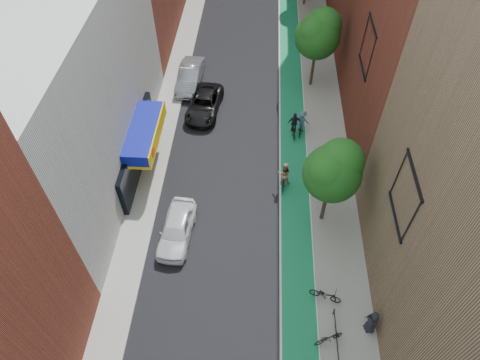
% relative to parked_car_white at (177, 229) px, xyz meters
% --- Properties ---
extents(bike_lane, '(2.00, 68.00, 0.01)m').
position_rel_parked_car_white_xyz_m(bike_lane, '(7.34, 17.79, -0.76)').
color(bike_lane, '#14723E').
rests_on(bike_lane, ground).
extents(sidewalk_left, '(2.00, 68.00, 0.15)m').
position_rel_parked_car_white_xyz_m(sidewalk_left, '(-2.66, 17.79, -0.69)').
color(sidewalk_left, gray).
rests_on(sidewalk_left, ground).
extents(sidewalk_right, '(3.00, 68.00, 0.15)m').
position_rel_parked_car_white_xyz_m(sidewalk_right, '(9.84, 17.79, -0.69)').
color(sidewalk_right, gray).
rests_on(sidewalk_right, ground).
extents(building_left_white, '(8.00, 20.00, 12.00)m').
position_rel_parked_car_white_xyz_m(building_left_white, '(-7.66, 5.79, 5.23)').
color(building_left_white, silver).
rests_on(building_left_white, ground).
extents(tree_near, '(3.40, 3.36, 6.42)m').
position_rel_parked_car_white_xyz_m(tree_near, '(8.99, 1.81, 3.89)').
color(tree_near, '#332619').
rests_on(tree_near, ground).
extents(tree_mid, '(3.55, 3.53, 6.74)m').
position_rel_parked_car_white_xyz_m(tree_mid, '(8.99, 15.81, 4.12)').
color(tree_mid, '#332619').
rests_on(tree_mid, ground).
extents(parked_car_white, '(2.13, 4.62, 1.53)m').
position_rel_parked_car_white_xyz_m(parked_car_white, '(0.00, 0.00, 0.00)').
color(parked_car_white, white).
rests_on(parked_car_white, ground).
extents(parked_car_black, '(2.86, 5.32, 1.42)m').
position_rel_parked_car_white_xyz_m(parked_car_black, '(0.34, 11.93, -0.06)').
color(parked_car_black, black).
rests_on(parked_car_black, ground).
extents(parked_car_silver, '(2.03, 5.11, 1.65)m').
position_rel_parked_car_white_xyz_m(parked_car_silver, '(-1.26, 15.35, 0.06)').
color(parked_car_silver, gray).
rests_on(parked_car_silver, ground).
extents(cyclist_lane_near, '(0.96, 1.51, 2.19)m').
position_rel_parked_car_white_xyz_m(cyclist_lane_near, '(6.54, 4.39, 0.24)').
color(cyclist_lane_near, black).
rests_on(cyclist_lane_near, ground).
extents(cyclist_lane_mid, '(1.02, 1.57, 2.03)m').
position_rel_parked_car_white_xyz_m(cyclist_lane_mid, '(7.34, 9.57, 0.04)').
color(cyclist_lane_mid, black).
rests_on(cyclist_lane_mid, ground).
extents(cyclist_lane_far, '(1.16, 1.74, 1.99)m').
position_rel_parked_car_white_xyz_m(cyclist_lane_far, '(7.91, 9.88, 0.12)').
color(cyclist_lane_far, black).
rests_on(cyclist_lane_far, ground).
extents(parked_bike_near, '(1.69, 1.16, 0.84)m').
position_rel_parked_car_white_xyz_m(parked_bike_near, '(8.74, -6.07, -0.20)').
color(parked_bike_near, black).
rests_on(parked_bike_near, sidewalk_right).
extents(parked_bike_far, '(1.88, 1.11, 0.93)m').
position_rel_parked_car_white_xyz_m(parked_bike_far, '(8.74, -3.72, -0.15)').
color(parked_bike_far, black).
rests_on(parked_bike_far, sidewalk_right).
extents(pedestrian, '(0.77, 0.97, 1.73)m').
position_rel_parked_car_white_xyz_m(pedestrian, '(10.94, -5.28, 0.25)').
color(pedestrian, black).
rests_on(pedestrian, sidewalk_right).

